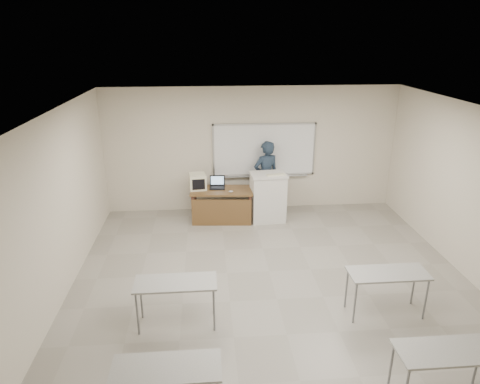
{
  "coord_description": "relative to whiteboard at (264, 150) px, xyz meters",
  "views": [
    {
      "loc": [
        -1.11,
        -5.93,
        4.13
      ],
      "look_at": [
        -0.43,
        2.2,
        1.09
      ],
      "focal_mm": 32.0,
      "sensor_mm": 36.0,
      "label": 1
    }
  ],
  "objects": [
    {
      "name": "presenter",
      "position": [
        0.03,
        -0.21,
        -0.6
      ],
      "size": [
        0.75,
        0.61,
        1.77
      ],
      "primitive_type": "imported",
      "rotation": [
        0.0,
        0.0,
        3.48
      ],
      "color": "black",
      "rests_on": "floor"
    },
    {
      "name": "laptop",
      "position": [
        -1.16,
        -0.51,
        -0.67
      ],
      "size": [
        0.35,
        0.32,
        0.26
      ],
      "rotation": [
        0.0,
        0.0,
        -0.06
      ],
      "color": "black",
      "rests_on": "instructor_desk"
    },
    {
      "name": "mouse",
      "position": [
        -0.86,
        -0.86,
        -0.71
      ],
      "size": [
        0.11,
        0.09,
        0.04
      ],
      "primitive_type": "ellipsoid",
      "rotation": [
        0.0,
        0.0,
        0.21
      ],
      "color": "#A8A9AF",
      "rests_on": "instructor_desk"
    },
    {
      "name": "instructor_desk",
      "position": [
        -1.06,
        -0.78,
        -0.94
      ],
      "size": [
        1.42,
        0.71,
        0.75
      ],
      "rotation": [
        0.0,
        0.0,
        -0.08
      ],
      "color": "brown",
      "rests_on": "floor"
    },
    {
      "name": "student_desks",
      "position": [
        -0.3,
        -5.32,
        -0.81
      ],
      "size": [
        4.4,
        2.2,
        0.73
      ],
      "color": "#A1A09B",
      "rests_on": "floor"
    },
    {
      "name": "crt_monitor",
      "position": [
        -1.61,
        -0.54,
        -0.56
      ],
      "size": [
        0.38,
        0.43,
        0.36
      ],
      "rotation": [
        0.0,
        0.0,
        0.11
      ],
      "color": "beige",
      "rests_on": "instructor_desk"
    },
    {
      "name": "floor",
      "position": [
        -0.3,
        -3.97,
        -1.49
      ],
      "size": [
        7.0,
        8.0,
        0.01
      ],
      "primitive_type": "cube",
      "color": "gray",
      "rests_on": "ground"
    },
    {
      "name": "whiteboard",
      "position": [
        0.0,
        0.0,
        0.0
      ],
      "size": [
        2.48,
        0.1,
        1.31
      ],
      "color": "white",
      "rests_on": "floor"
    },
    {
      "name": "keyboard",
      "position": [
        0.15,
        -0.89,
        -0.33
      ],
      "size": [
        0.44,
        0.2,
        0.02
      ],
      "primitive_type": "cube",
      "rotation": [
        0.0,
        0.0,
        0.14
      ],
      "color": "beige",
      "rests_on": "podium"
    },
    {
      "name": "podium",
      "position": [
        0.0,
        -0.77,
        -0.91
      ],
      "size": [
        0.81,
        0.59,
        1.14
      ],
      "rotation": [
        0.0,
        0.0,
        0.07
      ],
      "color": "white",
      "rests_on": "floor"
    }
  ]
}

